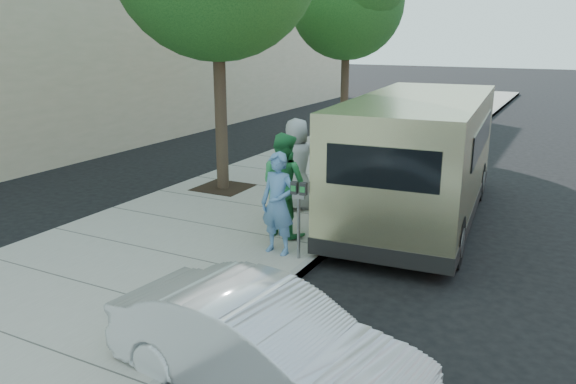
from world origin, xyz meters
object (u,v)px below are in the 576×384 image
(sedan, at_px, (264,347))
(person_striped_polo, at_px, (346,179))
(van, at_px, (420,155))
(person_officer, at_px, (278,204))
(person_gray_shirt, at_px, (297,164))
(parking_meter, at_px, (299,204))
(person_green_shirt, at_px, (284,184))

(sedan, height_order, person_striped_polo, person_striped_polo)
(van, height_order, person_officer, van)
(person_officer, height_order, person_gray_shirt, person_gray_shirt)
(parking_meter, relative_size, person_green_shirt, 0.69)
(person_gray_shirt, bearing_deg, person_officer, 70.06)
(parking_meter, xyz_separation_m, person_green_shirt, (-0.76, 0.92, 0.01))
(person_gray_shirt, bearing_deg, sedan, 74.06)
(person_gray_shirt, relative_size, person_striped_polo, 1.14)
(person_striped_polo, bearing_deg, person_green_shirt, 20.53)
(person_officer, height_order, person_striped_polo, person_officer)
(parking_meter, height_order, person_green_shirt, person_green_shirt)
(sedan, height_order, person_officer, person_officer)
(parking_meter, distance_m, van, 3.53)
(parking_meter, relative_size, sedan, 0.36)
(van, bearing_deg, sedan, -93.05)
(person_officer, bearing_deg, person_gray_shirt, 114.43)
(person_striped_polo, bearing_deg, van, -170.50)
(person_officer, relative_size, person_gray_shirt, 0.90)
(parking_meter, distance_m, sedan, 3.49)
(van, xyz_separation_m, person_green_shirt, (-1.80, -2.44, -0.25))
(sedan, bearing_deg, person_striped_polo, 20.03)
(person_officer, distance_m, person_striped_polo, 2.09)
(parking_meter, distance_m, person_officer, 0.43)
(parking_meter, distance_m, person_green_shirt, 1.20)
(person_green_shirt, relative_size, person_gray_shirt, 0.98)
(person_officer, bearing_deg, sedan, -58.89)
(van, relative_size, person_officer, 4.06)
(van, bearing_deg, parking_meter, -111.76)
(van, relative_size, person_striped_polo, 4.15)
(sedan, bearing_deg, person_officer, 33.04)
(parking_meter, bearing_deg, person_gray_shirt, 114.28)
(parking_meter, distance_m, person_striped_polo, 2.13)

